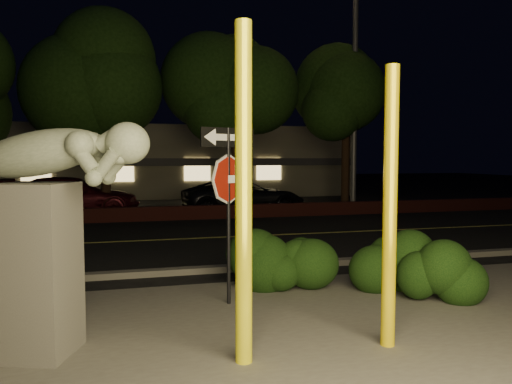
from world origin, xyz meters
TOP-DOWN VIEW (x-y plane):
  - ground at (0.00, 10.00)m, footprint 90.00×90.00m
  - patio at (0.00, -1.00)m, footprint 14.00×6.00m
  - road at (0.00, 7.00)m, footprint 80.00×8.00m
  - lane_marking at (0.00, 7.00)m, footprint 80.00×0.12m
  - curb at (0.00, 2.90)m, footprint 80.00×0.25m
  - brick_wall at (0.00, 11.30)m, footprint 40.00×0.35m
  - parking_lot at (0.00, 17.00)m, footprint 40.00×12.00m
  - building at (0.00, 24.99)m, footprint 22.00×10.20m
  - tree_far_b at (-2.50, 13.20)m, footprint 5.20×5.20m
  - tree_far_c at (2.50, 12.80)m, footprint 4.80×4.80m
  - tree_far_d at (7.50, 13.30)m, footprint 4.40×4.40m
  - yellow_pole_left at (-0.66, -1.47)m, footprint 0.18×0.18m
  - yellow_pole_right at (1.11, -1.44)m, footprint 0.17×0.17m
  - signpost at (-0.36, 0.71)m, footprint 0.87×0.33m
  - sculpture at (-2.81, -0.65)m, footprint 2.43×1.40m
  - hedge_center at (0.63, 1.56)m, footprint 2.29×1.58m
  - hedge_right at (2.42, 0.84)m, footprint 1.86×1.17m
  - hedge_far_right at (2.84, 0.14)m, footprint 1.69×1.41m
  - streetlight at (7.23, 12.52)m, footprint 1.67×0.60m
  - parked_car_darkred at (-3.78, 13.80)m, footprint 5.19×2.26m
  - parked_car_dark at (2.83, 12.90)m, footprint 5.01×2.45m

SIDE VIEW (x-z plane):
  - ground at x=0.00m, z-range 0.00..0.00m
  - road at x=0.00m, z-range 0.00..0.01m
  - parking_lot at x=0.00m, z-range 0.00..0.01m
  - patio at x=0.00m, z-range 0.00..0.02m
  - lane_marking at x=0.00m, z-range 0.02..0.02m
  - curb at x=0.00m, z-range 0.00..0.12m
  - brick_wall at x=0.00m, z-range 0.00..0.50m
  - hedge_far_right at x=2.84m, z-range 0.00..1.01m
  - hedge_center at x=0.63m, z-range 0.00..1.09m
  - hedge_right at x=2.42m, z-range 0.00..1.15m
  - parked_car_dark at x=2.83m, z-range 0.00..1.37m
  - parked_car_darkred at x=-3.78m, z-range 0.00..1.48m
  - sculpture at x=-2.81m, z-range 0.31..2.94m
  - yellow_pole_right at x=1.11m, z-range 0.00..3.31m
  - yellow_pole_left at x=-0.66m, z-range 0.00..3.68m
  - signpost at x=-0.36m, z-range 0.57..3.26m
  - building at x=0.00m, z-range 0.00..4.00m
  - tree_far_d at x=7.50m, z-range 1.71..9.13m
  - tree_far_c at x=2.50m, z-range 1.74..9.58m
  - tree_far_b at x=-2.50m, z-range 1.85..10.26m
  - streetlight at x=7.23m, z-range 1.07..12.31m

